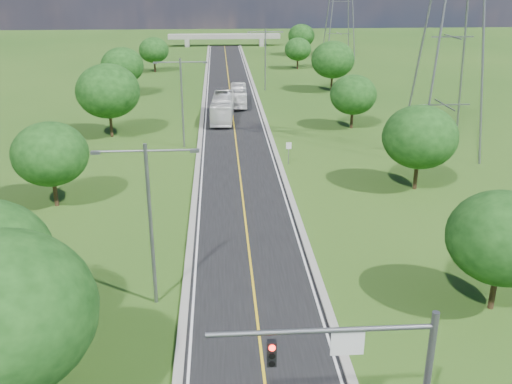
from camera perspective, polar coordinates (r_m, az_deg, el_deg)
ground at (r=80.50m, az=-2.34°, el=7.66°), size 260.00×260.00×0.00m
road at (r=86.34m, az=-2.45°, el=8.60°), size 8.00×150.00×0.06m
curb_left at (r=86.33m, az=-5.30°, el=8.58°), size 0.50×150.00×0.22m
curb_right at (r=86.52m, az=0.40°, el=8.70°), size 0.50×150.00×0.22m
signal_mast at (r=22.82m, az=11.74°, el=-16.72°), size 8.54×0.33×7.20m
speed_limit_sign at (r=59.23m, az=3.29°, el=4.28°), size 0.55×0.09×2.40m
overpass at (r=159.11m, az=-3.19°, el=15.22°), size 30.00×3.00×3.20m
streetlight_near_left at (r=33.11m, az=-10.57°, el=-1.99°), size 5.90×0.25×10.00m
streetlight_mid_left at (r=64.67m, az=-7.43°, el=9.55°), size 5.90×0.25×10.00m
streetlight_far_right at (r=97.43m, az=0.94°, el=13.59°), size 5.90×0.25×10.00m
power_tower_near at (r=63.16m, az=19.23°, el=15.72°), size 9.00×6.40×28.00m
tree_lb at (r=50.37m, az=-19.89°, el=3.60°), size 6.30×6.30×7.33m
tree_lc at (r=70.74m, az=-14.59°, el=9.74°), size 7.56×7.56×8.79m
tree_ld at (r=94.50m, az=-13.23°, el=12.21°), size 6.72×6.72×7.82m
tree_le at (r=117.82m, az=-10.18°, el=13.80°), size 5.88×5.88×6.84m
tree_ra at (r=35.37m, az=23.41°, el=-4.22°), size 6.30×6.30×7.33m
tree_rb at (r=53.29m, az=16.07°, el=5.31°), size 6.72×6.72×7.82m
tree_rc at (r=73.69m, az=9.70°, el=9.56°), size 5.88×5.88×6.84m
tree_rd at (r=97.08m, az=7.69°, el=12.98°), size 7.14×7.14×8.30m
tree_re at (r=120.30m, az=4.21°, el=14.06°), size 5.46×5.46×6.35m
tree_rf at (r=140.40m, az=4.55°, el=15.31°), size 6.30×6.30×7.33m
bus_outbound at (r=86.74m, az=-1.75°, el=9.61°), size 2.59×9.90×2.74m
bus_inbound at (r=77.79m, az=-3.36°, el=8.43°), size 3.37×11.72×3.23m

